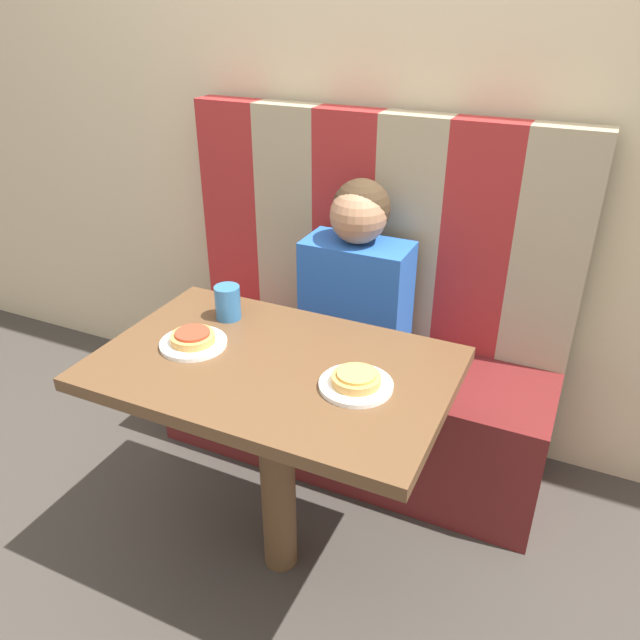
{
  "coord_description": "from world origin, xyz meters",
  "views": [
    {
      "loc": [
        0.67,
        -1.17,
        1.56
      ],
      "look_at": [
        0.0,
        0.28,
        0.7
      ],
      "focal_mm": 35.0,
      "sensor_mm": 36.0,
      "label": 1
    }
  ],
  "objects_px": {
    "pizza_left": "(193,337)",
    "drinking_cup": "(228,302)",
    "person": "(357,271)",
    "pizza_right": "(356,378)",
    "plate_right": "(356,385)",
    "plate_left": "(193,343)"
  },
  "relations": [
    {
      "from": "pizza_left",
      "to": "drinking_cup",
      "type": "bearing_deg",
      "value": 89.64
    },
    {
      "from": "drinking_cup",
      "to": "person",
      "type": "bearing_deg",
      "value": 60.68
    },
    {
      "from": "person",
      "to": "pizza_right",
      "type": "xyz_separation_m",
      "value": [
        0.23,
        -0.58,
        -0.0
      ]
    },
    {
      "from": "person",
      "to": "plate_right",
      "type": "xyz_separation_m",
      "value": [
        0.23,
        -0.58,
        -0.02
      ]
    },
    {
      "from": "person",
      "to": "pizza_left",
      "type": "height_order",
      "value": "person"
    },
    {
      "from": "plate_right",
      "to": "pizza_right",
      "type": "relative_size",
      "value": 1.51
    },
    {
      "from": "plate_left",
      "to": "pizza_right",
      "type": "xyz_separation_m",
      "value": [
        0.46,
        0.0,
        0.02
      ]
    },
    {
      "from": "plate_left",
      "to": "plate_right",
      "type": "bearing_deg",
      "value": 0.0
    },
    {
      "from": "plate_right",
      "to": "pizza_right",
      "type": "xyz_separation_m",
      "value": [
        0.0,
        0.0,
        0.02
      ]
    },
    {
      "from": "pizza_left",
      "to": "drinking_cup",
      "type": "xyz_separation_m",
      "value": [
        0.0,
        0.17,
        0.02
      ]
    },
    {
      "from": "plate_right",
      "to": "person",
      "type": "bearing_deg",
      "value": 111.69
    },
    {
      "from": "pizza_left",
      "to": "pizza_right",
      "type": "height_order",
      "value": "same"
    },
    {
      "from": "pizza_left",
      "to": "person",
      "type": "bearing_deg",
      "value": 68.31
    },
    {
      "from": "plate_right",
      "to": "plate_left",
      "type": "bearing_deg",
      "value": 180.0
    },
    {
      "from": "person",
      "to": "drinking_cup",
      "type": "xyz_separation_m",
      "value": [
        -0.23,
        -0.41,
        0.02
      ]
    },
    {
      "from": "pizza_left",
      "to": "drinking_cup",
      "type": "height_order",
      "value": "drinking_cup"
    },
    {
      "from": "plate_left",
      "to": "pizza_right",
      "type": "bearing_deg",
      "value": 0.0
    },
    {
      "from": "person",
      "to": "plate_left",
      "type": "distance_m",
      "value": 0.63
    },
    {
      "from": "plate_left",
      "to": "drinking_cup",
      "type": "height_order",
      "value": "drinking_cup"
    },
    {
      "from": "plate_right",
      "to": "drinking_cup",
      "type": "relative_size",
      "value": 1.81
    },
    {
      "from": "drinking_cup",
      "to": "pizza_left",
      "type": "bearing_deg",
      "value": -90.36
    },
    {
      "from": "person",
      "to": "pizza_right",
      "type": "distance_m",
      "value": 0.63
    }
  ]
}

